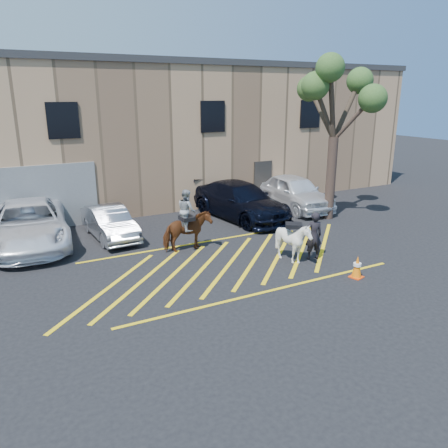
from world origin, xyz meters
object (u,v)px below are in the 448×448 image
car_white_pickup (29,224)px  car_white_suv (295,192)px  car_silver_sedan (110,223)px  car_blue_suv (240,201)px  mounted_bay (187,227)px  saddled_white (293,241)px  tree (337,93)px  traffic_cone (357,267)px  handler (314,236)px

car_white_pickup → car_white_suv: 12.53m
car_silver_sedan → car_blue_suv: 6.21m
car_white_pickup → car_silver_sedan: (2.96, -0.58, -0.20)m
mounted_bay → saddled_white: (2.80, -2.77, -0.19)m
car_white_suv → mounted_bay: size_ratio=2.14×
car_white_suv → tree: (0.30, -2.26, 4.83)m
car_white_pickup → car_white_suv: car_white_suv is taller
car_silver_sedan → car_white_suv: size_ratio=0.78×
tree → car_white_suv: bearing=97.6°
car_silver_sedan → mounted_bay: 3.63m
car_blue_suv → traffic_cone: 7.87m
car_blue_suv → saddled_white: (-1.23, -5.79, -0.07)m
saddled_white → car_white_pickup: bearing=141.9°
car_silver_sedan → saddled_white: bearing=-52.3°
car_white_suv → tree: 5.35m
car_white_suv → traffic_cone: car_white_suv is taller
car_blue_suv → saddled_white: 5.91m
car_silver_sedan → mounted_bay: size_ratio=1.66×
car_white_pickup → tree: (12.83, -2.44, 4.85)m
saddled_white → traffic_cone: (1.01, -2.07, -0.39)m
car_silver_sedan → car_white_suv: 9.58m
car_white_suv → mounted_bay: mounted_bay is taller
mounted_bay → traffic_cone: mounted_bay is taller
saddled_white → car_blue_suv: bearing=78.0°
traffic_cone → tree: (3.88, 5.86, 5.33)m
handler → traffic_cone: (0.19, -1.98, -0.50)m
car_silver_sedan → saddled_white: size_ratio=2.16×
mounted_bay → tree: tree is taller
car_white_pickup → saddled_white: 10.10m
car_blue_suv → car_white_suv: 3.37m
handler → saddled_white: bearing=8.3°
car_white_pickup → mounted_bay: size_ratio=2.59×
handler → mounted_bay: mounted_bay is taller
car_white_pickup → car_silver_sedan: 3.03m
car_blue_suv → tree: 6.40m
tree → mounted_bay: bearing=-172.4°
tree → saddled_white: bearing=-142.2°
mounted_bay → traffic_cone: (3.81, -4.84, -0.59)m
traffic_cone → saddled_white: bearing=116.1°
car_silver_sedan → car_blue_suv: bearing=-2.4°
car_white_suv → saddled_white: bearing=-123.3°
car_blue_suv → traffic_cone: size_ratio=7.87×
saddled_white → traffic_cone: 2.34m
car_white_suv → car_blue_suv: bearing=-171.6°
handler → saddled_white: handler is taller
handler → tree: size_ratio=0.24×
car_white_pickup → car_white_suv: bearing=3.8°
car_blue_suv → handler: handler is taller
saddled_white → tree: 7.91m
car_white_suv → traffic_cone: 8.89m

